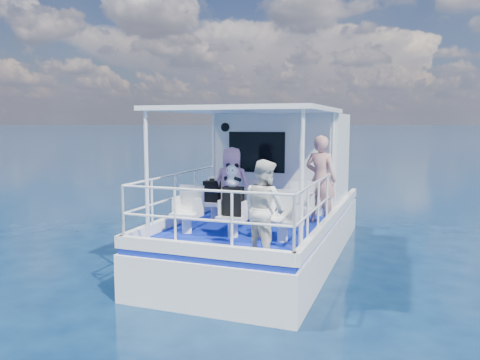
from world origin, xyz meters
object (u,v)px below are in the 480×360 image
(backpack_center, at_px, (233,201))
(panda, at_px, (232,175))
(passenger_stbd_aft, at_px, (264,208))
(passenger_port_fwd, at_px, (232,185))

(backpack_center, relative_size, panda, 1.25)
(passenger_stbd_aft, relative_size, panda, 3.59)
(passenger_stbd_aft, bearing_deg, panda, -15.74)
(passenger_port_fwd, xyz_separation_m, backpack_center, (0.49, -1.19, -0.12))
(panda, bearing_deg, passenger_port_fwd, 111.68)
(passenger_port_fwd, height_order, passenger_stbd_aft, passenger_port_fwd)
(backpack_center, xyz_separation_m, panda, (-0.01, -0.01, 0.46))
(backpack_center, bearing_deg, passenger_stbd_aft, -48.41)
(passenger_stbd_aft, height_order, panda, passenger_stbd_aft)
(passenger_stbd_aft, bearing_deg, passenger_port_fwd, -25.91)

